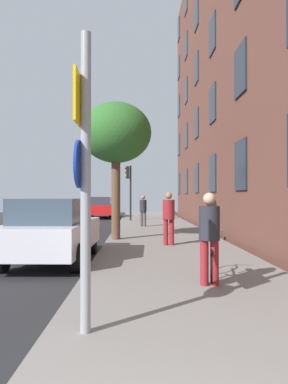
{
  "coord_description": "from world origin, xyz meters",
  "views": [
    {
      "loc": [
        0.09,
        -0.89,
        1.69
      ],
      "look_at": [
        0.32,
        10.92,
        1.83
      ],
      "focal_mm": 32.92,
      "sensor_mm": 36.0,
      "label": 1
    }
  ],
  "objects_px": {
    "bicycle_1": "(202,229)",
    "bicycle_2": "(171,222)",
    "sign_post": "(84,167)",
    "pedestrian_2": "(143,209)",
    "bicycle_0": "(211,258)",
    "car_1": "(101,207)",
    "tree_near": "(116,134)",
    "car_0": "(53,229)",
    "pedestrian_0": "(209,232)",
    "pedestrian_1": "(169,215)",
    "traffic_light": "(129,183)"
  },
  "relations": [
    {
      "from": "bicycle_1",
      "to": "pedestrian_2",
      "type": "xyz_separation_m",
      "value": [
        -2.04,
        5.59,
        0.55
      ]
    },
    {
      "from": "sign_post",
      "to": "traffic_light",
      "type": "bearing_deg",
      "value": 89.71
    },
    {
      "from": "bicycle_1",
      "to": "car_1",
      "type": "distance_m",
      "value": 15.22
    },
    {
      "from": "bicycle_2",
      "to": "pedestrian_0",
      "type": "relative_size",
      "value": 1.02
    },
    {
      "from": "car_0",
      "to": "pedestrian_0",
      "type": "bearing_deg",
      "value": -39.65
    },
    {
      "from": "bicycle_1",
      "to": "bicycle_2",
      "type": "relative_size",
      "value": 1.01
    },
    {
      "from": "sign_post",
      "to": "tree_near",
      "type": "bearing_deg",
      "value": 91.01
    },
    {
      "from": "bicycle_1",
      "to": "pedestrian_1",
      "type": "xyz_separation_m",
      "value": [
        -1.34,
        -1.4,
        0.6
      ]
    },
    {
      "from": "pedestrian_2",
      "to": "bicycle_1",
      "type": "bearing_deg",
      "value": -69.93
    },
    {
      "from": "bicycle_1",
      "to": "pedestrian_1",
      "type": "bearing_deg",
      "value": -133.73
    },
    {
      "from": "bicycle_0",
      "to": "car_1",
      "type": "xyz_separation_m",
      "value": [
        -4.19,
        20.26,
        0.34
      ]
    },
    {
      "from": "sign_post",
      "to": "bicycle_2",
      "type": "relative_size",
      "value": 2.08
    },
    {
      "from": "bicycle_0",
      "to": "bicycle_2",
      "type": "bearing_deg",
      "value": 89.11
    },
    {
      "from": "tree_near",
      "to": "pedestrian_1",
      "type": "bearing_deg",
      "value": -41.51
    },
    {
      "from": "bicycle_0",
      "to": "sign_post",
      "type": "bearing_deg",
      "value": -127.58
    },
    {
      "from": "car_1",
      "to": "bicycle_2",
      "type": "bearing_deg",
      "value": -68.08
    },
    {
      "from": "sign_post",
      "to": "pedestrian_2",
      "type": "distance_m",
      "value": 14.24
    },
    {
      "from": "bicycle_1",
      "to": "bicycle_2",
      "type": "height_order",
      "value": "bicycle_1"
    },
    {
      "from": "tree_near",
      "to": "car_1",
      "type": "relative_size",
      "value": 1.12
    },
    {
      "from": "bicycle_0",
      "to": "car_1",
      "type": "distance_m",
      "value": 20.69
    },
    {
      "from": "traffic_light",
      "to": "pedestrian_2",
      "type": "xyz_separation_m",
      "value": [
        0.84,
        -4.54,
        -1.52
      ]
    },
    {
      "from": "bicycle_0",
      "to": "bicycle_1",
      "type": "relative_size",
      "value": 0.96
    },
    {
      "from": "bicycle_0",
      "to": "bicycle_1",
      "type": "height_order",
      "value": "bicycle_0"
    },
    {
      "from": "tree_near",
      "to": "pedestrian_0",
      "type": "distance_m",
      "value": 7.56
    },
    {
      "from": "pedestrian_0",
      "to": "pedestrian_2",
      "type": "distance_m",
      "value": 12.11
    },
    {
      "from": "sign_post",
      "to": "bicycle_0",
      "type": "height_order",
      "value": "sign_post"
    },
    {
      "from": "tree_near",
      "to": "car_1",
      "type": "height_order",
      "value": "tree_near"
    },
    {
      "from": "tree_near",
      "to": "pedestrian_2",
      "type": "height_order",
      "value": "tree_near"
    },
    {
      "from": "pedestrian_0",
      "to": "car_1",
      "type": "relative_size",
      "value": 0.37
    },
    {
      "from": "bicycle_2",
      "to": "car_1",
      "type": "distance_m",
      "value": 11.61
    },
    {
      "from": "sign_post",
      "to": "pedestrian_1",
      "type": "height_order",
      "value": "sign_post"
    },
    {
      "from": "bicycle_2",
      "to": "traffic_light",
      "type": "bearing_deg",
      "value": 107.76
    },
    {
      "from": "pedestrian_1",
      "to": "bicycle_2",
      "type": "bearing_deg",
      "value": 83.55
    },
    {
      "from": "traffic_light",
      "to": "car_1",
      "type": "height_order",
      "value": "traffic_light"
    },
    {
      "from": "bicycle_0",
      "to": "pedestrian_2",
      "type": "bearing_deg",
      "value": 95.54
    },
    {
      "from": "bicycle_2",
      "to": "car_0",
      "type": "height_order",
      "value": "car_0"
    },
    {
      "from": "bicycle_1",
      "to": "car_0",
      "type": "distance_m",
      "value": 5.8
    },
    {
      "from": "tree_near",
      "to": "pedestrian_1",
      "type": "relative_size",
      "value": 2.94
    },
    {
      "from": "sign_post",
      "to": "pedestrian_0",
      "type": "relative_size",
      "value": 2.13
    },
    {
      "from": "traffic_light",
      "to": "car_0",
      "type": "distance_m",
      "value": 13.98
    },
    {
      "from": "pedestrian_1",
      "to": "pedestrian_2",
      "type": "distance_m",
      "value": 7.02
    },
    {
      "from": "pedestrian_1",
      "to": "car_0",
      "type": "distance_m",
      "value": 3.89
    },
    {
      "from": "traffic_light",
      "to": "bicycle_0",
      "type": "bearing_deg",
      "value": -83.06
    },
    {
      "from": "traffic_light",
      "to": "pedestrian_1",
      "type": "relative_size",
      "value": 2.09
    },
    {
      "from": "tree_near",
      "to": "bicycle_0",
      "type": "height_order",
      "value": "tree_near"
    },
    {
      "from": "bicycle_0",
      "to": "pedestrian_0",
      "type": "relative_size",
      "value": 1.0
    },
    {
      "from": "pedestrian_0",
      "to": "pedestrian_1",
      "type": "height_order",
      "value": "pedestrian_1"
    },
    {
      "from": "traffic_light",
      "to": "bicycle_1",
      "type": "relative_size",
      "value": 2.11
    },
    {
      "from": "traffic_light",
      "to": "bicycle_1",
      "type": "xyz_separation_m",
      "value": [
        2.88,
        -10.13,
        -2.07
      ]
    },
    {
      "from": "bicycle_0",
      "to": "bicycle_1",
      "type": "xyz_separation_m",
      "value": [
        0.92,
        5.92,
        -0.01
      ]
    }
  ]
}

